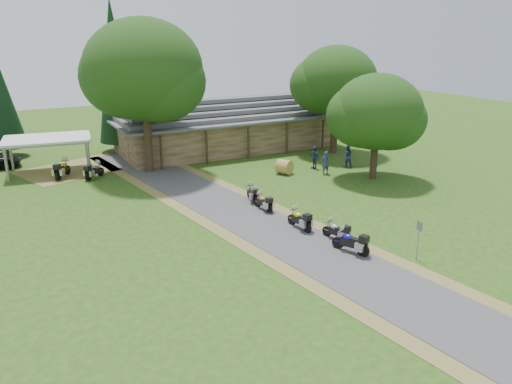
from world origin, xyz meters
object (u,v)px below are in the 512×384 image
carport (49,155)px  motorcycle_row_b (336,230)px  motorcycle_carport_a (62,168)px  motorcycle_row_e (252,193)px  motorcycle_row_c (299,218)px  motorcycle_carport_b (94,170)px  motorcycle_row_d (263,202)px  motorcycle_row_a (351,241)px  lodge (227,123)px  hay_bale (284,167)px

carport → motorcycle_row_b: (12.09, -21.97, -0.83)m
motorcycle_carport_a → motorcycle_row_e: bearing=-106.8°
motorcycle_row_c → motorcycle_carport_b: size_ratio=0.96×
motorcycle_row_d → motorcycle_carport_b: bearing=27.1°
motorcycle_row_d → motorcycle_carport_b: motorcycle_carport_b is taller
carport → motorcycle_row_d: (10.88, -15.93, -0.85)m
motorcycle_row_a → motorcycle_carport_a: bearing=6.1°
motorcycle_row_a → motorcycle_row_d: (-0.89, 7.70, -0.08)m
lodge → motorcycle_carport_b: bearing=-161.1°
motorcycle_row_c → motorcycle_row_d: (-0.33, 3.72, -0.06)m
carport → motorcycle_carport_a: (0.65, -2.15, -0.69)m
motorcycle_row_b → motorcycle_carport_a: 22.88m
motorcycle_row_b → motorcycle_carport_b: bearing=14.7°
motorcycle_row_d → motorcycle_row_b: bearing=-174.6°
carport → motorcycle_carport_a: bearing=-65.7°
lodge → motorcycle_row_a: bearing=-100.2°
motorcycle_row_b → motorcycle_carport_a: (-11.44, 19.82, 0.15)m
motorcycle_row_b → hay_bale: motorcycle_row_b is taller
motorcycle_row_a → motorcycle_carport_a: size_ratio=0.89×
motorcycle_row_c → hay_bale: size_ratio=1.59×
carport → motorcycle_row_a: 26.40m
motorcycle_row_a → hay_bale: size_ratio=1.64×
lodge → motorcycle_row_a: size_ratio=11.28×
carport → lodge: bearing=11.3°
lodge → carport: (-16.21, -1.08, -1.03)m
motorcycle_row_e → hay_bale: size_ratio=1.49×
lodge → hay_bale: (0.21, -10.37, -1.87)m
motorcycle_row_d → motorcycle_row_c: bearing=179.2°
carport → motorcycle_carport_b: bearing=-44.0°
lodge → motorcycle_row_e: bearing=-108.8°
motorcycle_row_c → motorcycle_row_d: bearing=-0.3°
motorcycle_row_c → motorcycle_row_e: motorcycle_row_c is taller
motorcycle_row_b → motorcycle_row_c: bearing=8.6°
motorcycle_row_e → motorcycle_carport_b: bearing=47.5°
motorcycle_row_b → motorcycle_row_e: 8.00m
motorcycle_row_b → carport: bearing=16.8°
motorcycle_row_b → motorcycle_row_c: size_ratio=0.93×
hay_bale → lodge: bearing=91.1°
motorcycle_row_c → motorcycle_row_b: bearing=-164.8°
motorcycle_row_b → hay_bale: size_ratio=1.48×
motorcycle_row_e → motorcycle_row_c: bearing=-169.0°
motorcycle_row_b → motorcycle_row_c: 2.49m
lodge → motorcycle_carport_a: (-15.56, -3.23, -1.72)m
carport → motorcycle_row_e: (11.06, -14.04, -0.83)m
motorcycle_row_c → motorcycle_carport_a: 20.43m
motorcycle_row_a → motorcycle_carport_a: 24.18m
motorcycle_row_e → motorcycle_carport_a: bearing=50.6°
motorcycle_row_b → motorcycle_row_c: motorcycle_row_c is taller
motorcycle_row_b → motorcycle_row_c: (-0.88, 2.33, 0.04)m
carport → motorcycle_row_d: bearing=-48.2°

